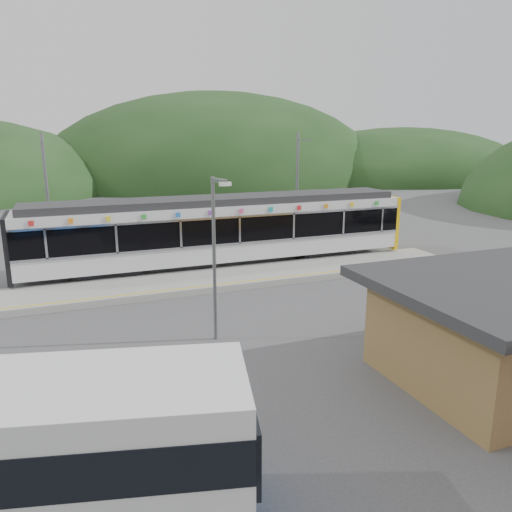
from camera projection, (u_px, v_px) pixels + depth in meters
name	position (u px, v px, depth m)	size (l,w,h in m)	color
ground	(235.00, 304.00, 20.79)	(120.00, 120.00, 0.00)	#4C4C4F
hills	(309.00, 262.00, 27.77)	(146.00, 149.00, 26.00)	#1E3D19
platform	(212.00, 280.00, 23.74)	(26.00, 3.20, 0.30)	#9E9E99
yellow_line	(220.00, 284.00, 22.52)	(26.00, 0.10, 0.01)	yellow
train	(222.00, 229.00, 26.20)	(20.44, 3.01, 3.74)	black
catenary_mast_west	(48.00, 200.00, 25.17)	(0.18, 1.80, 7.00)	slate
catenary_mast_east	(297.00, 189.00, 30.15)	(0.18, 1.80, 7.00)	slate
lamp_post	(215.00, 245.00, 16.38)	(0.38, 1.02, 5.58)	slate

